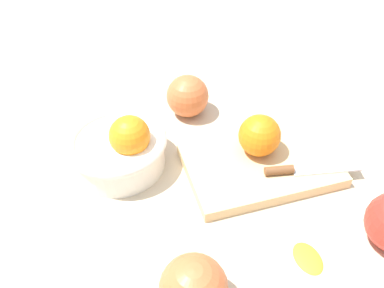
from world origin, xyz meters
name	(u,v)px	position (x,y,z in m)	size (l,w,h in m)	color
ground_plane	(216,192)	(0.00, 0.00, 0.00)	(2.40, 2.40, 0.00)	beige
bowl	(119,148)	(-0.11, 0.12, 0.04)	(0.16, 0.16, 0.10)	white
cutting_board	(260,165)	(0.09, 0.01, 0.01)	(0.24, 0.15, 0.02)	#DBB77F
orange_on_board	(260,135)	(0.10, 0.03, 0.05)	(0.07, 0.07, 0.07)	orange
knife	(300,170)	(0.13, -0.04, 0.02)	(0.15, 0.07, 0.01)	silver
apple_front_left	(194,288)	(-0.11, -0.15, 0.04)	(0.08, 0.08, 0.08)	#CC6638
apple_back_right	(188,96)	(0.05, 0.20, 0.04)	(0.08, 0.08, 0.08)	#CC6638
citrus_peel	(308,257)	(0.05, -0.16, 0.00)	(0.05, 0.04, 0.01)	orange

